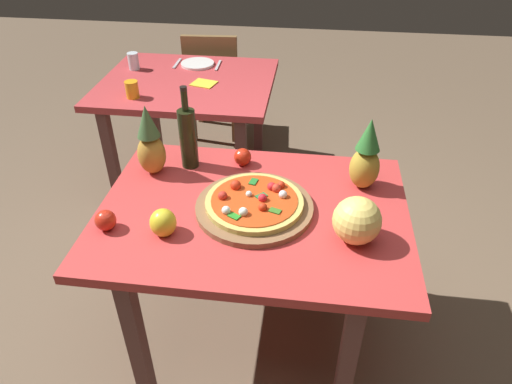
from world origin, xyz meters
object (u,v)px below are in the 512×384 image
at_px(pizza_board, 254,207).
at_px(pineapple_right, 150,144).
at_px(drinking_glass_juice, 132,89).
at_px(tomato_at_corner, 106,220).
at_px(tomato_by_bottle, 243,157).
at_px(pineapple_left, 366,158).
at_px(knife_utensil, 218,65).
at_px(bell_pepper, 163,223).
at_px(wine_bottle, 188,137).
at_px(pizza, 254,201).
at_px(napkin_folded, 204,83).
at_px(fork_utensil, 177,63).
at_px(dinner_plate, 197,64).
at_px(dining_chair, 213,80).
at_px(background_table, 188,95).
at_px(display_table, 253,227).
at_px(melon, 357,221).
at_px(drinking_glass_water, 133,61).

xyz_separation_m(pizza_board, pineapple_right, (-0.47, 0.21, 0.13)).
bearing_deg(drinking_glass_juice, tomato_at_corner, -75.00).
relative_size(pineapple_right, tomato_by_bottle, 4.05).
bearing_deg(pineapple_left, tomato_at_corner, -157.10).
bearing_deg(knife_utensil, bell_pepper, -86.87).
bearing_deg(wine_bottle, tomato_at_corner, -113.18).
bearing_deg(drinking_glass_juice, pizza, -48.94).
distance_m(pizza_board, pizza, 0.03).
xyz_separation_m(tomato_at_corner, napkin_folded, (0.05, 1.39, -0.04)).
xyz_separation_m(fork_utensil, knife_utensil, (0.28, 0.00, 0.00)).
bearing_deg(dinner_plate, pineapple_left, -52.05).
relative_size(dining_chair, tomato_at_corner, 10.85).
height_order(tomato_by_bottle, knife_utensil, tomato_by_bottle).
height_order(background_table, bell_pepper, bell_pepper).
distance_m(drinking_glass_juice, dinner_plate, 0.61).
bearing_deg(napkin_folded, display_table, -68.74).
bearing_deg(pineapple_right, napkin_folded, 90.01).
xyz_separation_m(wine_bottle, fork_utensil, (-0.40, 1.23, -0.14)).
xyz_separation_m(background_table, melon, (0.97, -1.37, 0.19)).
bearing_deg(bell_pepper, display_table, 31.59).
bearing_deg(pineapple_left, pineapple_right, -179.65).
bearing_deg(pineapple_right, drinking_glass_juice, 115.86).
xyz_separation_m(display_table, bell_pepper, (-0.30, -0.19, 0.14)).
relative_size(pizza_board, melon, 2.65).
xyz_separation_m(drinking_glass_juice, knife_utensil, (0.39, 0.56, -0.04)).
relative_size(pizza, melon, 2.20).
xyz_separation_m(drinking_glass_water, napkin_folded, (0.50, -0.18, -0.05)).
xyz_separation_m(tomato_by_bottle, dinner_plate, (-0.49, 1.19, -0.03)).
distance_m(melon, bell_pepper, 0.69).
relative_size(pineapple_left, napkin_folded, 2.23).
xyz_separation_m(dining_chair, knife_utensil, (0.13, -0.41, 0.27)).
distance_m(display_table, tomato_by_bottle, 0.36).
xyz_separation_m(bell_pepper, napkin_folded, (-0.16, 1.38, -0.05)).
height_order(wine_bottle, tomato_at_corner, wine_bottle).
height_order(background_table, fork_utensil, fork_utensil).
height_order(display_table, wine_bottle, wine_bottle).
distance_m(pineapple_left, pineapple_right, 0.90).
height_order(pineapple_left, fork_utensil, pineapple_left).
height_order(display_table, background_table, same).
bearing_deg(wine_bottle, display_table, -41.21).
height_order(background_table, drinking_glass_water, drinking_glass_water).
xyz_separation_m(wine_bottle, tomato_at_corner, (-0.20, -0.47, -0.10)).
distance_m(pizza_board, napkin_folded, 1.29).
distance_m(background_table, dining_chair, 0.69).
relative_size(pizza, tomato_at_corner, 4.87).
distance_m(pineapple_left, tomato_by_bottle, 0.54).
relative_size(pineapple_right, melon, 1.82).
xyz_separation_m(pineapple_right, dinner_plate, (-0.11, 1.30, -0.13)).
relative_size(knife_utensil, napkin_folded, 1.29).
relative_size(display_table, pineapple_right, 3.84).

